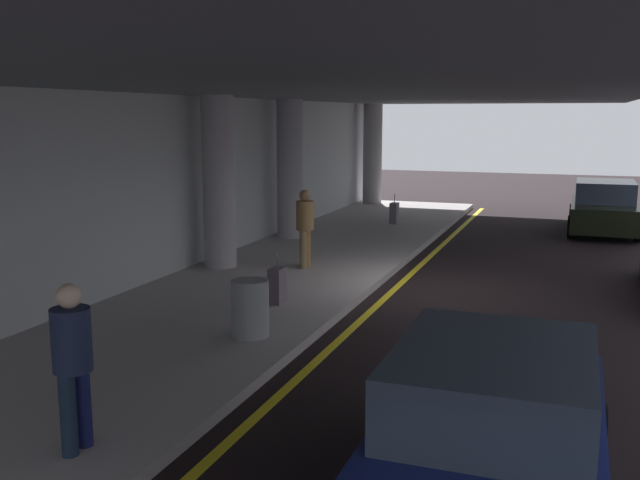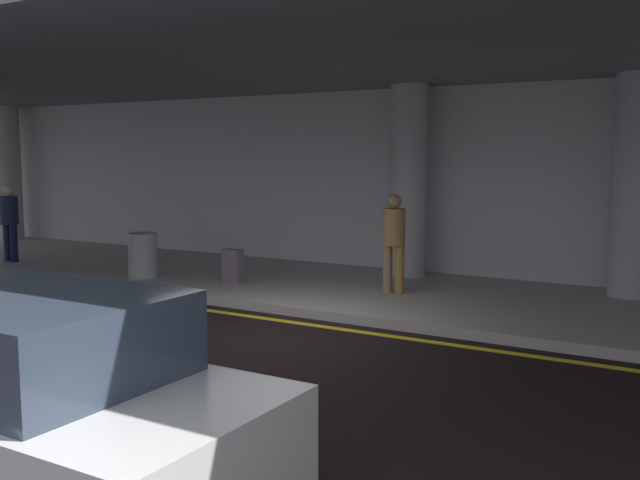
% 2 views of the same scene
% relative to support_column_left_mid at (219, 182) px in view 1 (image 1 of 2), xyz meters
% --- Properties ---
extents(ground_plane, '(60.00, 60.00, 0.00)m').
position_rel_support_column_left_mid_xyz_m(ground_plane, '(0.00, -4.59, -1.97)').
color(ground_plane, black).
extents(sidewalk, '(26.00, 4.20, 0.15)m').
position_rel_support_column_left_mid_xyz_m(sidewalk, '(0.00, -1.49, -1.90)').
color(sidewalk, '#9D9697').
rests_on(sidewalk, ground).
extents(lane_stripe_yellow, '(26.00, 0.14, 0.01)m').
position_rel_support_column_left_mid_xyz_m(lane_stripe_yellow, '(0.00, -3.92, -1.97)').
color(lane_stripe_yellow, yellow).
rests_on(lane_stripe_yellow, ground).
extents(support_column_left_mid, '(0.70, 0.70, 3.65)m').
position_rel_support_column_left_mid_xyz_m(support_column_left_mid, '(0.00, 0.00, 0.00)').
color(support_column_left_mid, '#9C959B').
rests_on(support_column_left_mid, sidewalk).
extents(support_column_center, '(0.70, 0.70, 3.65)m').
position_rel_support_column_left_mid_xyz_m(support_column_center, '(4.00, 0.00, 0.00)').
color(support_column_center, '#96929E').
rests_on(support_column_center, sidewalk).
extents(support_column_right_mid, '(0.70, 0.70, 3.65)m').
position_rel_support_column_left_mid_xyz_m(support_column_right_mid, '(12.00, 0.00, 0.00)').
color(support_column_right_mid, '#9C9798').
rests_on(support_column_right_mid, sidewalk).
extents(ceiling_overhang, '(28.00, 13.20, 0.30)m').
position_rel_support_column_left_mid_xyz_m(ceiling_overhang, '(0.00, -1.99, 1.97)').
color(ceiling_overhang, slate).
rests_on(ceiling_overhang, support_column_far_left).
extents(terminal_back_wall, '(26.00, 0.30, 3.80)m').
position_rel_support_column_left_mid_xyz_m(terminal_back_wall, '(0.00, 0.76, -0.07)').
color(terminal_back_wall, '#AAAEB0').
rests_on(terminal_back_wall, ground).
extents(car_black, '(4.10, 1.92, 1.50)m').
position_rel_support_column_left_mid_xyz_m(car_black, '(8.69, -7.94, -1.26)').
color(car_black, black).
rests_on(car_black, ground).
extents(car_navy, '(4.10, 1.92, 1.50)m').
position_rel_support_column_left_mid_xyz_m(car_navy, '(-7.86, -6.66, -1.26)').
color(car_navy, navy).
rests_on(car_navy, ground).
extents(traveler_with_luggage, '(0.38, 0.38, 1.68)m').
position_rel_support_column_left_mid_xyz_m(traveler_with_luggage, '(0.53, -1.76, -0.86)').
color(traveler_with_luggage, olive).
rests_on(traveler_with_luggage, sidewalk).
extents(person_waiting_for_ride, '(0.38, 0.38, 1.68)m').
position_rel_support_column_left_mid_xyz_m(person_waiting_for_ride, '(-8.23, -2.75, -0.86)').
color(person_waiting_for_ride, '#152235').
rests_on(person_waiting_for_ride, sidewalk).
extents(suitcase_upright_primary, '(0.36, 0.22, 0.90)m').
position_rel_support_column_left_mid_xyz_m(suitcase_upright_primary, '(-2.41, -2.38, -1.51)').
color(suitcase_upright_primary, '#5D505E').
rests_on(suitcase_upright_primary, sidewalk).
extents(suitcase_upright_secondary, '(0.36, 0.22, 0.90)m').
position_rel_support_column_left_mid_xyz_m(suitcase_upright_secondary, '(7.37, -2.01, -1.51)').
color(suitcase_upright_secondary, '#5F5A61').
rests_on(suitcase_upright_secondary, sidewalk).
extents(trash_bin_steel, '(0.56, 0.56, 0.85)m').
position_rel_support_column_left_mid_xyz_m(trash_bin_steel, '(-4.28, -2.75, -1.40)').
color(trash_bin_steel, gray).
rests_on(trash_bin_steel, sidewalk).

